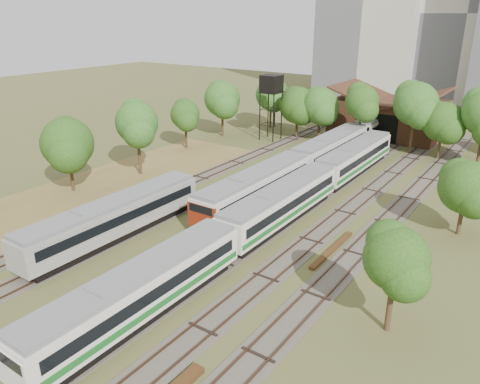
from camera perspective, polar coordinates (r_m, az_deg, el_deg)
The scene contains 14 objects.
ground at distance 31.68m, azimuth -17.10°, elevation -14.90°, with size 240.00×240.00×0.00m, color #475123.
dry_grass_patch at distance 48.96m, azimuth -23.13°, elevation -2.44°, with size 14.00×60.00×0.04m, color brown.
tracks at distance 49.00m, azimuth 5.53°, elevation -0.71°, with size 24.60×80.00×0.19m.
railcar_red_set at distance 53.19m, azimuth 7.07°, elevation 3.16°, with size 2.96×34.57×3.65m.
railcar_green_set at distance 42.63m, azimuth 5.05°, elevation -1.47°, with size 2.84×52.08×3.51m.
railcar_rear at distance 77.63m, azimuth 16.70°, elevation 8.03°, with size 2.78×16.08×3.43m.
old_grey_coach at distance 40.97m, azimuth -15.03°, elevation -3.05°, with size 2.82×18.00×3.48m.
water_tower at distance 70.49m, azimuth 3.85°, elevation 12.82°, with size 2.78×2.78×9.63m.
rail_pile_far at distance 38.96m, azimuth 11.16°, elevation -6.90°, with size 0.47×7.45×0.24m, color #503117.
maintenance_shed at distance 77.71m, azimuth 17.64°, elevation 8.78°, with size 16.45×11.55×7.58m.
tree_band_left at distance 58.21m, azimuth -12.26°, elevation 8.19°, with size 8.40×63.03×8.73m.
tree_band_far at distance 68.14m, azimuth 18.33°, elevation 9.71°, with size 46.04×9.78×9.70m.
tree_band_right at distance 44.61m, azimuth 25.39°, elevation 1.29°, with size 5.66×41.75×6.83m.
tower_centre at distance 116.50m, azimuth 26.81°, elevation 18.88°, with size 20.00×18.00×36.00m, color #B9B5A7.
Camera 1 is at (21.32, -14.89, 18.11)m, focal length 35.00 mm.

